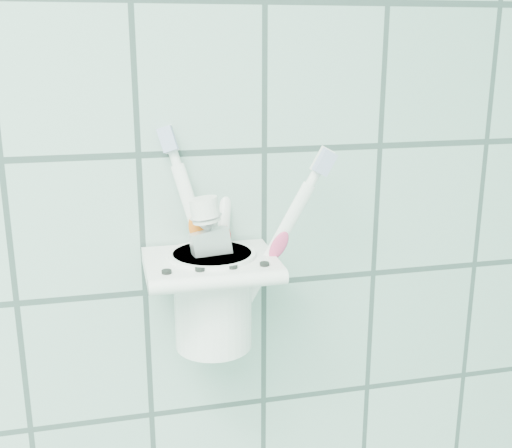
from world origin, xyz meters
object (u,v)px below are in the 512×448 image
(cup, at_px, (213,296))
(toothpaste_tube, at_px, (226,260))
(toothbrush_blue, at_px, (212,245))
(holder_bracket, at_px, (210,266))
(toothbrush_pink, at_px, (231,232))
(toothbrush_orange, at_px, (225,236))

(cup, relative_size, toothpaste_tube, 0.66)
(toothbrush_blue, xyz_separation_m, toothpaste_tube, (0.01, 0.00, -0.02))
(cup, bearing_deg, toothpaste_tube, -36.28)
(cup, height_order, toothpaste_tube, toothpaste_tube)
(holder_bracket, relative_size, toothpaste_tube, 0.84)
(toothbrush_pink, relative_size, toothpaste_tube, 1.45)
(holder_bracket, bearing_deg, toothbrush_blue, -80.81)
(toothbrush_blue, bearing_deg, toothpaste_tube, -1.87)
(holder_bracket, xyz_separation_m, toothbrush_pink, (0.02, -0.00, 0.03))
(holder_bracket, relative_size, toothbrush_blue, 0.65)
(toothbrush_pink, relative_size, toothbrush_blue, 1.12)
(holder_bracket, bearing_deg, toothbrush_pink, -4.55)
(toothbrush_blue, height_order, toothpaste_tube, toothbrush_blue)
(toothbrush_pink, xyz_separation_m, toothbrush_blue, (-0.02, -0.00, -0.01))
(holder_bracket, height_order, toothpaste_tube, toothpaste_tube)
(toothpaste_tube, bearing_deg, holder_bracket, 151.15)
(toothbrush_blue, bearing_deg, holder_bracket, 91.42)
(toothbrush_orange, height_order, toothpaste_tube, toothbrush_orange)
(toothbrush_orange, bearing_deg, toothbrush_blue, -166.72)
(cup, bearing_deg, toothbrush_pink, -17.40)
(cup, xyz_separation_m, toothbrush_pink, (0.02, -0.01, 0.06))
(holder_bracket, xyz_separation_m, toothpaste_tube, (0.01, -0.00, 0.01))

